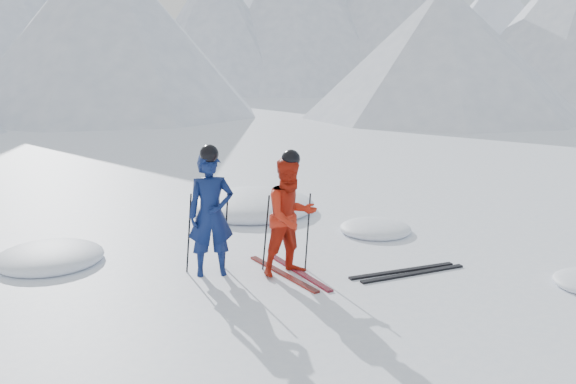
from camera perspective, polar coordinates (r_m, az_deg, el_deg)
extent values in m
plane|color=white|center=(9.23, 9.26, -6.82)|extent=(160.00, 160.00, 0.00)
cone|color=#B2BCD1|center=(59.23, -17.52, 14.93)|extent=(17.69, 17.69, 11.93)
cone|color=#B2BCD1|center=(52.10, -6.74, 15.20)|extent=(19.63, 19.63, 10.85)
cone|color=#B2BCD1|center=(56.43, 0.35, 16.76)|extent=(23.31, 23.31, 14.15)
cone|color=#B2BCD1|center=(58.60, 10.37, 16.77)|extent=(28.94, 28.94, 14.88)
cone|color=silver|center=(64.10, 18.79, 14.10)|extent=(24.45, 24.45, 10.76)
cone|color=#B2BCD1|center=(32.00, 14.17, 12.65)|extent=(14.00, 14.00, 6.50)
cone|color=#B2BCD1|center=(33.90, -16.61, 14.61)|extent=(16.00, 16.00, 9.00)
imported|color=#0C1B4D|center=(8.59, -7.22, -2.11)|extent=(0.66, 0.45, 1.76)
imported|color=#B6210E|center=(8.54, 0.26, -2.33)|extent=(0.96, 0.83, 1.69)
cylinder|color=black|center=(8.77, -9.26, -3.84)|extent=(0.12, 0.08, 1.17)
cylinder|color=black|center=(8.94, -5.82, -3.43)|extent=(0.12, 0.07, 1.17)
cylinder|color=black|center=(8.78, -2.08, -3.83)|extent=(0.11, 0.09, 1.12)
cylinder|color=black|center=(8.84, 1.86, -3.71)|extent=(0.11, 0.08, 1.12)
cube|color=black|center=(8.76, -0.51, -7.63)|extent=(0.59, 1.65, 0.03)
cube|color=black|center=(8.82, 1.01, -7.48)|extent=(0.48, 1.68, 0.03)
cube|color=black|center=(9.01, 10.63, -7.26)|extent=(1.70, 0.27, 0.03)
cube|color=black|center=(8.93, 11.64, -7.49)|extent=(1.70, 0.33, 0.03)
ellipsoid|color=white|center=(9.95, -21.38, -6.11)|extent=(1.60, 1.60, 0.35)
ellipsoid|color=white|center=(10.91, 8.17, -3.72)|extent=(1.26, 1.26, 0.28)
ellipsoid|color=white|center=(12.27, -3.33, -1.76)|extent=(2.49, 2.49, 0.55)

